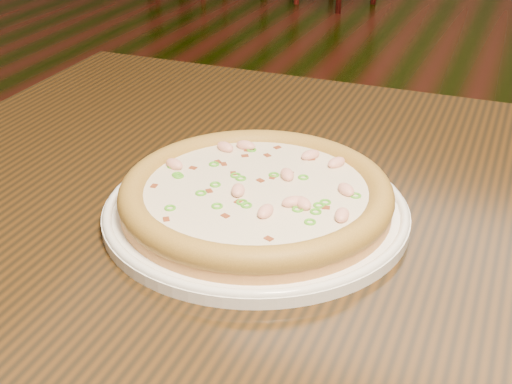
% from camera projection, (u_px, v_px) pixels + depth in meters
% --- Properties ---
extents(ground, '(9.00, 9.00, 0.00)m').
position_uv_depth(ground, '(323.00, 367.00, 1.64)').
color(ground, black).
extents(hero_table, '(1.20, 0.80, 0.75)m').
position_uv_depth(hero_table, '(371.00, 291.00, 0.81)').
color(hero_table, black).
rests_on(hero_table, ground).
extents(plate, '(0.32, 0.32, 0.02)m').
position_uv_depth(plate, '(256.00, 210.00, 0.75)').
color(plate, white).
rests_on(plate, hero_table).
extents(pizza, '(0.29, 0.29, 0.03)m').
position_uv_depth(pizza, '(256.00, 194.00, 0.75)').
color(pizza, '#CB874C').
rests_on(pizza, plate).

